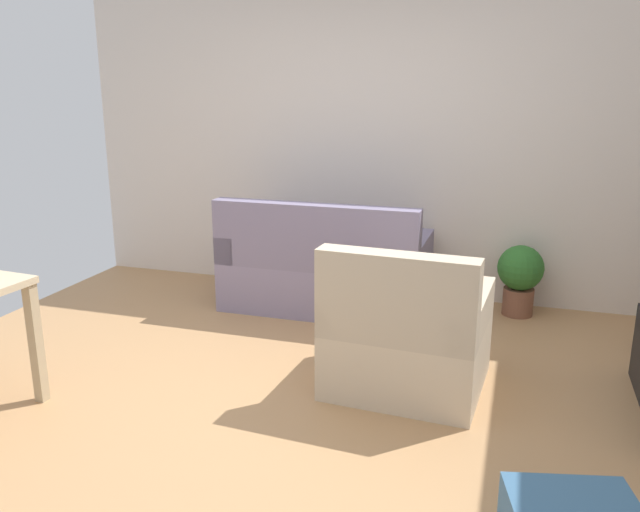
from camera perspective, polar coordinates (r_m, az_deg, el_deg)
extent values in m
cube|color=tan|center=(3.94, -3.67, -12.47)|extent=(5.20, 4.40, 0.02)
cube|color=silver|center=(5.61, 4.33, 10.38)|extent=(5.20, 0.10, 2.70)
cube|color=gray|center=(5.37, 0.59, -2.34)|extent=(1.63, 0.84, 0.40)
cube|color=slate|center=(4.93, -0.55, 1.63)|extent=(1.63, 0.16, 0.52)
cube|color=gray|center=(5.12, 8.47, 0.25)|extent=(0.16, 0.84, 0.22)
cube|color=gray|center=(5.53, -6.69, 1.43)|extent=(0.16, 0.84, 0.22)
cube|color=tan|center=(4.08, -23.79, -7.07)|extent=(0.06, 0.06, 0.72)
cylinder|color=brown|center=(5.42, 17.07, -3.85)|extent=(0.24, 0.24, 0.22)
sphere|color=#2D6B28|center=(5.34, 17.30, -1.01)|extent=(0.36, 0.36, 0.36)
cube|color=beige|center=(4.04, 7.75, -8.53)|extent=(0.95, 0.90, 0.40)
cube|color=#C0AD91|center=(3.57, 6.72, -3.84)|extent=(0.91, 0.22, 0.52)
cube|color=#C8B597|center=(3.87, 13.27, -4.97)|extent=(0.21, 0.85, 0.22)
cube|color=#C8B597|center=(4.02, 2.78, -3.78)|extent=(0.21, 0.85, 0.22)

